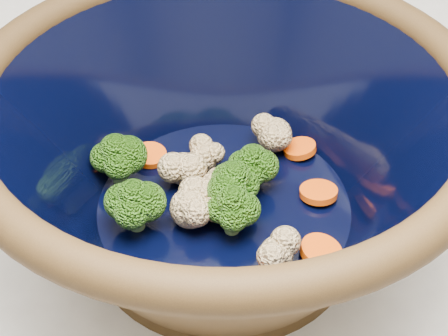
% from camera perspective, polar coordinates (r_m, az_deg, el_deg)
% --- Properties ---
extents(mixing_bowl, '(0.41, 0.41, 0.17)m').
position_cam_1_polar(mixing_bowl, '(0.49, 0.00, 1.41)').
color(mixing_bowl, black).
rests_on(mixing_bowl, counter).
extents(vegetable_pile, '(0.20, 0.19, 0.05)m').
position_cam_1_polar(vegetable_pile, '(0.51, -1.60, -1.36)').
color(vegetable_pile, '#608442').
rests_on(vegetable_pile, mixing_bowl).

